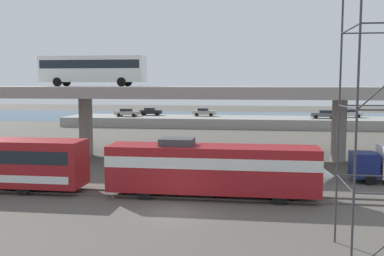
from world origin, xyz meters
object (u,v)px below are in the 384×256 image
(train_locomotive, at_px, (223,167))
(parked_car_1, at_px, (324,114))
(transit_bus_on_overpass, at_px, (93,68))
(parked_car_4, at_px, (350,113))
(parked_car_0, at_px, (204,112))
(parked_car_2, at_px, (127,112))
(parked_car_3, at_px, (151,111))

(train_locomotive, height_order, parked_car_1, train_locomotive)
(transit_bus_on_overpass, relative_size, parked_car_4, 2.91)
(parked_car_1, distance_m, parked_car_4, 6.05)
(parked_car_4, bearing_deg, parked_car_1, 30.35)
(transit_bus_on_overpass, distance_m, parked_car_0, 37.12)
(transit_bus_on_overpass, relative_size, parked_car_2, 2.59)
(transit_bus_on_overpass, relative_size, parked_car_0, 2.71)
(parked_car_0, relative_size, parked_car_2, 0.96)
(transit_bus_on_overpass, xyz_separation_m, parked_car_0, (8.84, 35.32, -7.24))
(parked_car_0, height_order, parked_car_4, same)
(parked_car_4, bearing_deg, train_locomotive, 69.40)
(parked_car_2, xyz_separation_m, parked_car_3, (3.70, 3.55, -0.00))
(train_locomotive, height_order, parked_car_0, train_locomotive)
(parked_car_0, distance_m, parked_car_4, 27.20)
(transit_bus_on_overpass, bearing_deg, parked_car_2, 99.64)
(train_locomotive, relative_size, parked_car_4, 3.82)
(train_locomotive, bearing_deg, transit_bus_on_overpass, 132.06)
(parked_car_1, bearing_deg, parked_car_4, -149.65)
(transit_bus_on_overpass, relative_size, parked_car_3, 2.79)
(train_locomotive, xyz_separation_m, parked_car_3, (-17.72, 53.34, 0.32))
(train_locomotive, xyz_separation_m, parked_car_4, (20.07, 53.38, 0.32))
(parked_car_3, height_order, parked_car_4, same)
(parked_car_3, bearing_deg, parked_car_4, 0.06)
(train_locomotive, distance_m, parked_car_4, 57.03)
(parked_car_3, bearing_deg, transit_bus_on_overpass, -87.18)
(transit_bus_on_overpass, distance_m, parked_car_3, 36.42)
(train_locomotive, distance_m, transit_bus_on_overpass, 25.00)
(parked_car_0, bearing_deg, parked_car_3, 178.20)
(parked_car_1, bearing_deg, transit_bus_on_overpass, 46.64)
(parked_car_1, bearing_deg, parked_car_0, -6.97)
(parked_car_1, bearing_deg, parked_car_3, -5.30)
(train_locomotive, xyz_separation_m, transit_bus_on_overpass, (-15.97, 17.69, 7.55))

